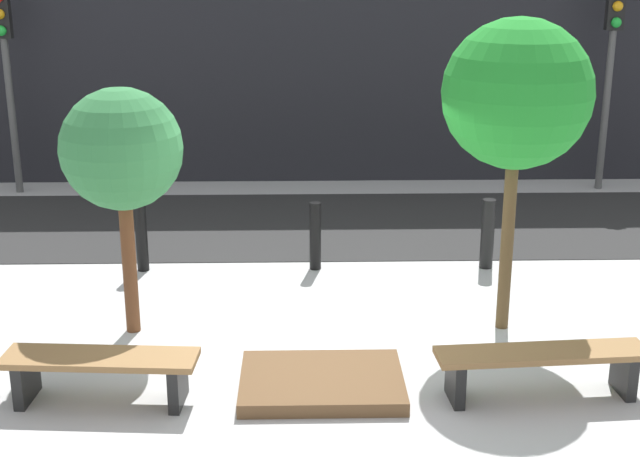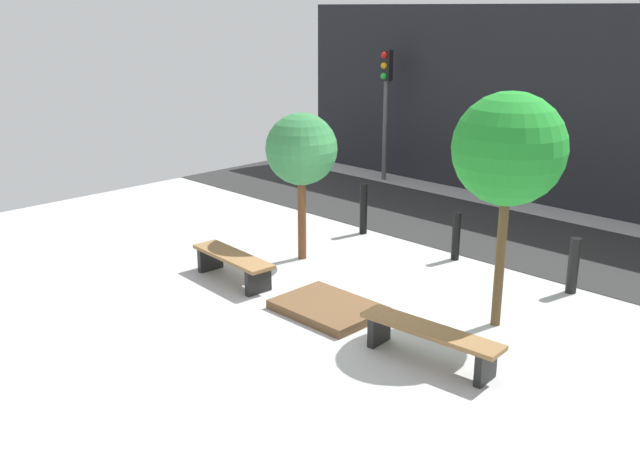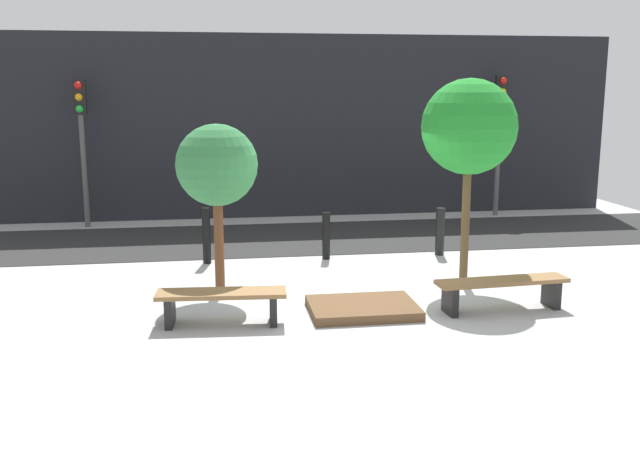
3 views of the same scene
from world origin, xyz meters
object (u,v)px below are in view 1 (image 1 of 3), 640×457
Objects in this scene: bollard_far_left at (141,232)px; bollard_left at (315,236)px; tree_behind_right_bench at (517,95)px; bench_left at (101,368)px; tree_behind_left_bench at (122,151)px; bollard_center at (488,234)px; traffic_light_west at (5,54)px; traffic_light_mid_west at (612,48)px; planter_bed at (322,382)px; bench_right at (542,363)px.

bollard_far_left is 2.23m from bollard_left.
tree_behind_right_bench reaches higher than bollard_left.
bench_left is 0.54× the size of tree_behind_right_bench.
bollard_left is (-2.02, 1.91, -2.11)m from tree_behind_right_bench.
bollard_center is at bearing 24.23° from tree_behind_left_bench.
tree_behind_right_bench is at bearing -39.78° from traffic_light_west.
traffic_light_mid_west is at bearing 38.18° from bollard_left.
tree_behind_right_bench is at bearing -96.25° from bollard_center.
traffic_light_mid_west is at bearing 0.00° from traffic_light_west.
tree_behind_left_bench is 4.91m from bollard_center.
bench_left is 1.17× the size of planter_bed.
bollard_left is (0.00, 3.31, 0.38)m from planter_bed.
bollard_far_left is at bearing 180.00° from bollard_center.
bench_left is at bearing -90.00° from tree_behind_left_bench.
planter_bed is 9.08m from traffic_light_mid_west.
bollard_center is (4.25, 1.91, -1.54)m from tree_behind_left_bench.
bollard_left is at bearing -38.18° from traffic_light_west.
tree_behind_left_bench is 6.55m from traffic_light_west.
traffic_light_mid_west is (7.00, 7.43, 2.07)m from bench_left.
bench_left is 4.05m from bollard_left.
bollard_left reaches higher than bench_left.
bench_right is at bearing -111.76° from traffic_light_mid_west.
bollard_left is 6.64m from traffic_light_mid_west.
traffic_light_mid_west is (2.76, 3.92, 1.95)m from bollard_center.
bollard_center is (4.46, 0.00, -0.06)m from bollard_far_left.
traffic_light_west is at bearing 116.95° from tree_behind_left_bench.
tree_behind_left_bench reaches higher than bench_right.
bench_left is 4.88m from tree_behind_right_bench.
traffic_light_mid_west is at bearing 63.05° from tree_behind_right_bench.
tree_behind_left_bench is (0.00, 1.60, 1.67)m from bench_left.
bench_right is 4.65m from tree_behind_left_bench.
bench_left is 0.90× the size of bench_right.
planter_bed is 1.48× the size of bollard_far_left.
tree_behind_left_bench is at bearing -63.05° from traffic_light_west.
planter_bed is at bearing -123.97° from bollard_center.
tree_behind_left_bench is 4.08m from tree_behind_right_bench.
planter_bed is 9.07m from traffic_light_west.
bollard_left is at bearing 136.57° from tree_behind_right_bench.
traffic_light_west is at bearing 151.48° from bollard_center.
bench_right is 2.22× the size of bollard_left.
bench_right is 2.73m from tree_behind_right_bench.
bollard_left is 0.97× the size of bollard_center.
tree_behind_right_bench is 3.49m from bollard_left.
tree_behind_left_bench is 2.97× the size of bollard_left.
tree_behind_left_bench is 2.43m from bollard_far_left.
tree_behind_right_bench is (2.02, 1.40, 2.49)m from planter_bed.
tree_behind_left_bench reaches higher than planter_bed.
traffic_light_west is (-4.98, 3.92, 1.89)m from bollard_left.
traffic_light_mid_west is at bearing 54.89° from bollard_center.
traffic_light_mid_west is (7.00, 5.83, 0.41)m from tree_behind_left_bench.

